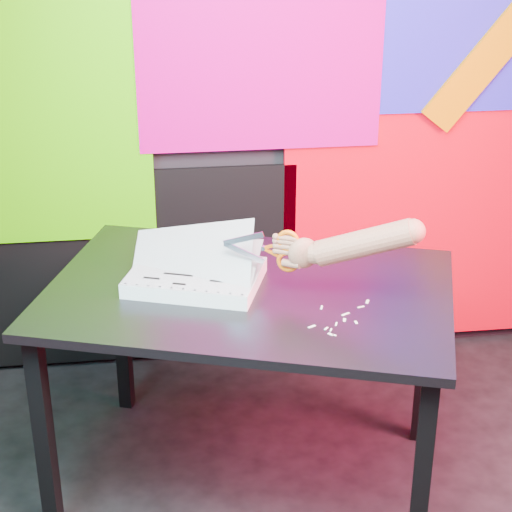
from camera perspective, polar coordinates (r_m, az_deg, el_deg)
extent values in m
cube|color=black|center=(3.41, 4.48, 13.98)|extent=(3.00, 0.01, 2.70)
cube|color=red|center=(3.69, 14.32, 6.06)|extent=(1.60, 0.02, 1.60)
cube|color=#2923DB|center=(3.51, 13.86, 15.31)|extent=(0.85, 0.02, 0.75)
cube|color=#C8007C|center=(3.32, 0.30, 13.77)|extent=(0.95, 0.02, 0.80)
cube|color=#41D300|center=(3.37, -13.49, 8.92)|extent=(0.75, 0.02, 1.00)
cube|color=black|center=(3.59, -7.71, -0.78)|extent=(1.30, 0.02, 0.85)
cube|color=black|center=(2.77, -13.94, -11.64)|extent=(0.06, 0.06, 0.72)
cube|color=black|center=(3.34, -8.94, -4.61)|extent=(0.06, 0.06, 0.72)
cube|color=black|center=(2.57, 10.96, -14.64)|extent=(0.06, 0.06, 0.72)
cube|color=black|center=(3.17, 11.17, -6.48)|extent=(0.06, 0.06, 0.72)
cube|color=black|center=(2.71, -0.47, -2.46)|extent=(1.47, 1.20, 0.03)
cube|color=white|center=(2.73, -4.06, -1.44)|extent=(0.48, 0.41, 0.05)
cube|color=white|center=(2.72, -4.07, -0.97)|extent=(0.48, 0.41, 0.00)
cube|color=white|center=(2.71, -4.07, -0.88)|extent=(0.46, 0.40, 0.12)
cube|color=white|center=(2.72, -4.32, -0.30)|extent=(0.42, 0.36, 0.21)
cylinder|color=black|center=(2.65, -8.71, -1.82)|extent=(0.01, 0.01, 0.00)
cylinder|color=black|center=(2.64, -7.96, -1.89)|extent=(0.01, 0.01, 0.00)
cylinder|color=black|center=(2.63, -7.20, -1.97)|extent=(0.01, 0.01, 0.00)
cylinder|color=black|center=(2.62, -6.44, -2.05)|extent=(0.01, 0.01, 0.00)
cylinder|color=black|center=(2.61, -5.67, -2.12)|extent=(0.01, 0.01, 0.00)
cylinder|color=black|center=(2.60, -4.89, -2.20)|extent=(0.01, 0.01, 0.00)
cylinder|color=black|center=(2.59, -4.11, -2.28)|extent=(0.01, 0.01, 0.00)
cylinder|color=black|center=(2.58, -3.32, -2.36)|extent=(0.01, 0.01, 0.00)
cylinder|color=black|center=(2.57, -2.53, -2.43)|extent=(0.01, 0.01, 0.00)
cylinder|color=black|center=(2.56, -1.73, -2.51)|extent=(0.01, 0.01, 0.00)
cylinder|color=black|center=(2.55, -0.92, -2.59)|extent=(0.01, 0.01, 0.00)
cylinder|color=black|center=(2.89, -6.86, 0.51)|extent=(0.01, 0.01, 0.00)
cylinder|color=black|center=(2.87, -6.16, 0.45)|extent=(0.01, 0.01, 0.00)
cylinder|color=black|center=(2.86, -5.46, 0.39)|extent=(0.01, 0.01, 0.00)
cylinder|color=black|center=(2.85, -4.75, 0.32)|extent=(0.01, 0.01, 0.00)
cylinder|color=black|center=(2.84, -4.04, 0.26)|extent=(0.01, 0.01, 0.00)
cylinder|color=black|center=(2.84, -3.32, 0.20)|extent=(0.01, 0.01, 0.00)
cylinder|color=black|center=(2.83, -2.60, 0.14)|extent=(0.01, 0.01, 0.00)
cylinder|color=black|center=(2.82, -1.88, 0.07)|extent=(0.01, 0.01, 0.00)
cylinder|color=black|center=(2.81, -1.15, 0.01)|extent=(0.01, 0.01, 0.00)
cylinder|color=black|center=(2.80, -0.41, -0.05)|extent=(0.01, 0.01, 0.00)
cylinder|color=black|center=(2.80, 0.32, -0.12)|extent=(0.01, 0.01, 0.00)
cube|color=black|center=(2.79, -5.67, -0.31)|extent=(0.07, 0.04, 0.00)
cube|color=black|center=(2.74, -3.46, -0.70)|extent=(0.05, 0.03, 0.00)
cube|color=black|center=(2.69, -5.19, -1.24)|extent=(0.09, 0.04, 0.00)
cube|color=black|center=(2.64, -2.67, -1.68)|extent=(0.04, 0.02, 0.00)
cube|color=black|center=(2.67, -6.98, -1.47)|extent=(0.05, 0.03, 0.00)
cube|color=black|center=(2.78, -2.54, -0.31)|extent=(0.06, 0.03, 0.00)
cube|color=black|center=(2.63, -5.15, -1.86)|extent=(0.04, 0.02, 0.00)
cube|color=silver|center=(2.62, -0.84, 1.15)|extent=(0.12, 0.06, 0.06)
cube|color=silver|center=(2.64, -0.83, 0.24)|extent=(0.12, 0.06, 0.06)
cylinder|color=silver|center=(2.62, 0.49, 0.53)|extent=(0.02, 0.02, 0.01)
cube|color=#DB5409|center=(2.61, 0.98, 0.28)|extent=(0.05, 0.03, 0.03)
cube|color=#DB5409|center=(2.61, 0.98, 0.66)|extent=(0.05, 0.03, 0.03)
torus|color=#DB5409|center=(2.58, 2.16, 1.02)|extent=(0.07, 0.04, 0.07)
torus|color=#DB5409|center=(2.61, 2.13, -0.36)|extent=(0.07, 0.04, 0.07)
ellipsoid|color=#B06A4E|center=(2.59, 3.19, 0.19)|extent=(0.09, 0.06, 0.10)
cylinder|color=#B06A4E|center=(2.60, 2.14, 0.24)|extent=(0.07, 0.05, 0.02)
cylinder|color=#B06A4E|center=(2.59, 2.15, 0.60)|extent=(0.07, 0.05, 0.02)
cylinder|color=#B06A4E|center=(2.58, 2.15, 0.92)|extent=(0.06, 0.04, 0.02)
cylinder|color=#B06A4E|center=(2.58, 2.16, 1.20)|extent=(0.06, 0.04, 0.02)
cylinder|color=#B06A4E|center=(2.60, 2.38, -0.53)|extent=(0.06, 0.06, 0.03)
cylinder|color=#B06A4E|center=(2.57, 4.20, 0.15)|extent=(0.08, 0.08, 0.07)
cylinder|color=#B06A4E|center=(2.53, 7.26, 0.87)|extent=(0.31, 0.20, 0.18)
sphere|color=#B06A4E|center=(2.49, 10.41, 1.62)|extent=(0.07, 0.07, 0.07)
cube|color=silver|center=(2.47, 5.02, -4.92)|extent=(0.01, 0.02, 0.00)
cube|color=silver|center=(2.45, 5.23, -5.26)|extent=(0.01, 0.01, 0.00)
cube|color=silver|center=(2.56, 5.99, -3.87)|extent=(0.03, 0.02, 0.00)
cube|color=silver|center=(2.53, 5.92, -4.26)|extent=(0.01, 0.02, 0.00)
cube|color=silver|center=(2.48, 4.70, -4.84)|extent=(0.02, 0.02, 0.00)
cube|color=silver|center=(2.59, 4.40, -3.44)|extent=(0.01, 0.02, 0.00)
cube|color=silver|center=(2.51, 5.37, -4.53)|extent=(0.01, 0.02, 0.00)
cube|color=silver|center=(2.61, 7.00, -3.39)|extent=(0.02, 0.01, 0.00)
cube|color=silver|center=(2.49, 3.75, -4.71)|extent=(0.03, 0.02, 0.00)
cube|color=silver|center=(2.45, 5.01, -5.21)|extent=(0.02, 0.02, 0.00)
cube|color=silver|center=(2.64, 7.44, -3.03)|extent=(0.02, 0.03, 0.00)
cube|color=silver|center=(2.52, 6.69, -4.41)|extent=(0.01, 0.02, 0.00)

